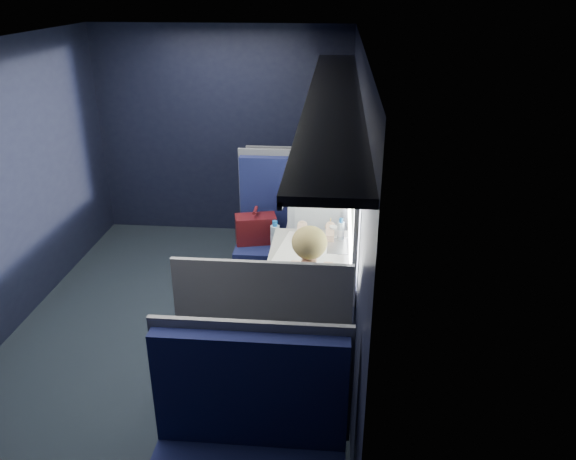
# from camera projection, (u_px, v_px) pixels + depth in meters

# --- Properties ---
(ground) EXTENTS (2.80, 4.20, 0.01)m
(ground) POSITION_uv_depth(u_px,v_px,m) (182.00, 329.00, 4.75)
(ground) COLOR black
(room_shell) EXTENTS (3.00, 4.40, 2.40)m
(room_shell) POSITION_uv_depth(u_px,v_px,m) (170.00, 161.00, 4.15)
(room_shell) COLOR black
(room_shell) RESTS_ON ground
(table) EXTENTS (0.62, 1.00, 0.74)m
(table) POSITION_uv_depth(u_px,v_px,m) (305.00, 264.00, 4.40)
(table) COLOR #54565E
(table) RESTS_ON ground
(seat_bay_near) EXTENTS (1.05, 0.62, 1.26)m
(seat_bay_near) POSITION_uv_depth(u_px,v_px,m) (289.00, 243.00, 5.30)
(seat_bay_near) COLOR #0C0F34
(seat_bay_near) RESTS_ON ground
(seat_bay_far) EXTENTS (1.04, 0.62, 1.26)m
(seat_bay_far) POSITION_uv_depth(u_px,v_px,m) (269.00, 357.00, 3.72)
(seat_bay_far) COLOR #0C0F34
(seat_bay_far) RESTS_ON ground
(seat_row_front) EXTENTS (1.04, 0.51, 1.16)m
(seat_row_front) POSITION_uv_depth(u_px,v_px,m) (298.00, 208.00, 6.15)
(seat_row_front) COLOR #0C0F34
(seat_row_front) RESTS_ON ground
(man) EXTENTS (0.53, 0.56, 1.32)m
(man) POSITION_uv_depth(u_px,v_px,m) (317.00, 223.00, 5.00)
(man) COLOR black
(man) RESTS_ON ground
(woman) EXTENTS (0.53, 0.56, 1.32)m
(woman) POSITION_uv_depth(u_px,v_px,m) (309.00, 305.00, 3.72)
(woman) COLOR black
(woman) RESTS_ON ground
(papers) EXTENTS (0.73, 0.95, 0.01)m
(papers) POSITION_uv_depth(u_px,v_px,m) (313.00, 258.00, 4.32)
(papers) COLOR white
(papers) RESTS_ON table
(laptop) EXTENTS (0.23, 0.30, 0.22)m
(laptop) POSITION_uv_depth(u_px,v_px,m) (348.00, 241.00, 4.47)
(laptop) COLOR silver
(laptop) RESTS_ON table
(bottle_small) EXTENTS (0.06, 0.06, 0.20)m
(bottle_small) POSITION_uv_depth(u_px,v_px,m) (341.00, 231.00, 4.58)
(bottle_small) COLOR silver
(bottle_small) RESTS_ON table
(cup) EXTENTS (0.07, 0.07, 0.09)m
(cup) POSITION_uv_depth(u_px,v_px,m) (333.00, 231.00, 4.68)
(cup) COLOR white
(cup) RESTS_ON table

